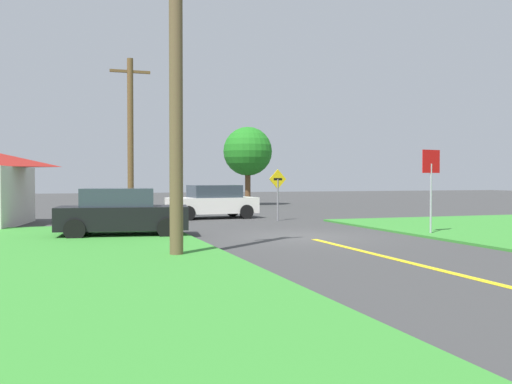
{
  "coord_description": "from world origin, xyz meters",
  "views": [
    {
      "loc": [
        -7.51,
        -17.53,
        1.95
      ],
      "look_at": [
        -0.38,
        3.71,
        1.41
      ],
      "focal_mm": 39.92,
      "sensor_mm": 36.0,
      "label": 1
    }
  ],
  "objects_px": {
    "car_approaching_junction": "(212,202)",
    "oak_tree_left": "(248,152)",
    "parked_car_near_building": "(122,213)",
    "stop_sign": "(431,175)",
    "utility_pole_mid": "(130,137)",
    "direction_sign": "(278,189)",
    "utility_pole_near": "(176,86)"
  },
  "relations": [
    {
      "from": "parked_car_near_building",
      "to": "direction_sign",
      "type": "bearing_deg",
      "value": 42.31
    },
    {
      "from": "stop_sign",
      "to": "utility_pole_mid",
      "type": "bearing_deg",
      "value": -58.01
    },
    {
      "from": "stop_sign",
      "to": "parked_car_near_building",
      "type": "height_order",
      "value": "stop_sign"
    },
    {
      "from": "oak_tree_left",
      "to": "car_approaching_junction",
      "type": "bearing_deg",
      "value": -115.04
    },
    {
      "from": "parked_car_near_building",
      "to": "oak_tree_left",
      "type": "xyz_separation_m",
      "value": [
        10.8,
        19.97,
        3.09
      ]
    },
    {
      "from": "car_approaching_junction",
      "to": "direction_sign",
      "type": "relative_size",
      "value": 1.86
    },
    {
      "from": "parked_car_near_building",
      "to": "oak_tree_left",
      "type": "height_order",
      "value": "oak_tree_left"
    },
    {
      "from": "stop_sign",
      "to": "direction_sign",
      "type": "distance_m",
      "value": 8.34
    },
    {
      "from": "car_approaching_junction",
      "to": "utility_pole_mid",
      "type": "bearing_deg",
      "value": 6.19
    },
    {
      "from": "utility_pole_near",
      "to": "oak_tree_left",
      "type": "height_order",
      "value": "utility_pole_near"
    },
    {
      "from": "car_approaching_junction",
      "to": "direction_sign",
      "type": "distance_m",
      "value": 3.61
    },
    {
      "from": "utility_pole_near",
      "to": "oak_tree_left",
      "type": "bearing_deg",
      "value": 68.59
    },
    {
      "from": "stop_sign",
      "to": "parked_car_near_building",
      "type": "relative_size",
      "value": 0.66
    },
    {
      "from": "utility_pole_mid",
      "to": "oak_tree_left",
      "type": "relative_size",
      "value": 1.29
    },
    {
      "from": "utility_pole_mid",
      "to": "direction_sign",
      "type": "xyz_separation_m",
      "value": [
        6.43,
        -1.83,
        -2.35
      ]
    },
    {
      "from": "utility_pole_near",
      "to": "utility_pole_mid",
      "type": "distance_m",
      "value": 12.37
    },
    {
      "from": "utility_pole_near",
      "to": "oak_tree_left",
      "type": "xyz_separation_m",
      "value": [
        9.98,
        25.46,
        -0.31
      ]
    },
    {
      "from": "stop_sign",
      "to": "direction_sign",
      "type": "relative_size",
      "value": 1.24
    },
    {
      "from": "stop_sign",
      "to": "utility_pole_mid",
      "type": "xyz_separation_m",
      "value": [
        -9.03,
        9.74,
        1.74
      ]
    },
    {
      "from": "stop_sign",
      "to": "oak_tree_left",
      "type": "relative_size",
      "value": 0.51
    },
    {
      "from": "stop_sign",
      "to": "oak_tree_left",
      "type": "height_order",
      "value": "oak_tree_left"
    },
    {
      "from": "direction_sign",
      "to": "utility_pole_near",
      "type": "bearing_deg",
      "value": -122.31
    },
    {
      "from": "car_approaching_junction",
      "to": "oak_tree_left",
      "type": "xyz_separation_m",
      "value": [
        5.78,
        12.38,
        3.09
      ]
    },
    {
      "from": "oak_tree_left",
      "to": "stop_sign",
      "type": "bearing_deg",
      "value": -91.83
    },
    {
      "from": "parked_car_near_building",
      "to": "utility_pole_near",
      "type": "xyz_separation_m",
      "value": [
        0.81,
        -5.49,
        3.4
      ]
    },
    {
      "from": "car_approaching_junction",
      "to": "parked_car_near_building",
      "type": "distance_m",
      "value": 9.1
    },
    {
      "from": "direction_sign",
      "to": "oak_tree_left",
      "type": "relative_size",
      "value": 0.42
    },
    {
      "from": "car_approaching_junction",
      "to": "oak_tree_left",
      "type": "distance_m",
      "value": 14.01
    },
    {
      "from": "stop_sign",
      "to": "utility_pole_mid",
      "type": "relative_size",
      "value": 0.4
    },
    {
      "from": "car_approaching_junction",
      "to": "oak_tree_left",
      "type": "bearing_deg",
      "value": -119.16
    },
    {
      "from": "utility_pole_near",
      "to": "direction_sign",
      "type": "height_order",
      "value": "utility_pole_near"
    },
    {
      "from": "parked_car_near_building",
      "to": "stop_sign",
      "type": "bearing_deg",
      "value": -7.6
    }
  ]
}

